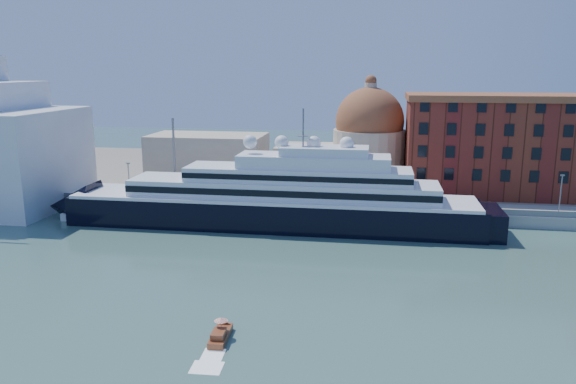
# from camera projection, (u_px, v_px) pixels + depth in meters

# --- Properties ---
(ground) EXTENTS (400.00, 400.00, 0.00)m
(ground) POSITION_uv_depth(u_px,v_px,m) (224.00, 264.00, 91.06)
(ground) COLOR #335852
(ground) RESTS_ON ground
(quay) EXTENTS (180.00, 10.00, 2.50)m
(quay) POSITION_uv_depth(u_px,v_px,m) (265.00, 206.00, 123.57)
(quay) COLOR gray
(quay) RESTS_ON ground
(land) EXTENTS (260.00, 72.00, 2.00)m
(land) POSITION_uv_depth(u_px,v_px,m) (293.00, 174.00, 163.15)
(land) COLOR slate
(land) RESTS_ON ground
(quay_fence) EXTENTS (180.00, 0.10, 1.20)m
(quay_fence) POSITION_uv_depth(u_px,v_px,m) (260.00, 203.00, 118.83)
(quay_fence) COLOR slate
(quay_fence) RESTS_ON quay
(superyacht) EXTENTS (92.15, 12.77, 27.54)m
(superyacht) POSITION_uv_depth(u_px,v_px,m) (259.00, 203.00, 112.03)
(superyacht) COLOR black
(superyacht) RESTS_ON ground
(service_barge) EXTENTS (13.10, 4.46, 2.94)m
(service_barge) POSITION_uv_depth(u_px,v_px,m) (96.00, 216.00, 117.22)
(service_barge) COLOR white
(service_barge) RESTS_ON ground
(water_taxi) EXTENTS (2.10, 5.62, 2.63)m
(water_taxi) POSITION_uv_depth(u_px,v_px,m) (220.00, 335.00, 65.43)
(water_taxi) COLOR maroon
(water_taxi) RESTS_ON ground
(warehouse) EXTENTS (43.00, 19.00, 23.25)m
(warehouse) POSITION_uv_depth(u_px,v_px,m) (499.00, 144.00, 130.23)
(warehouse) COLOR maroon
(warehouse) RESTS_ON land
(church) EXTENTS (66.00, 18.00, 25.50)m
(church) POSITION_uv_depth(u_px,v_px,m) (307.00, 149.00, 143.37)
(church) COLOR beige
(church) RESTS_ON land
(lamp_posts) EXTENTS (120.80, 2.40, 18.00)m
(lamp_posts) POSITION_uv_depth(u_px,v_px,m) (206.00, 168.00, 121.98)
(lamp_posts) COLOR slate
(lamp_posts) RESTS_ON quay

